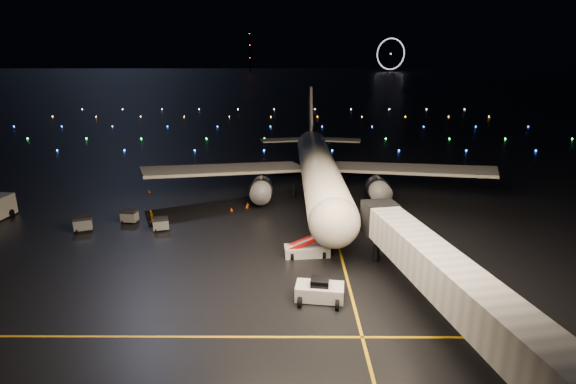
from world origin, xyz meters
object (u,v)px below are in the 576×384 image
airliner (318,147)px  baggage_cart_0 (161,224)px  pushback_tug (320,289)px  crew_c (151,216)px  belt_loader (307,241)px  baggage_cart_2 (130,216)px  baggage_cart_1 (83,224)px

airliner → baggage_cart_0: size_ratio=28.44×
pushback_tug → crew_c: bearing=144.2°
pushback_tug → belt_loader: belt_loader is taller
crew_c → baggage_cart_2: bearing=-119.8°
baggage_cart_0 → baggage_cart_2: size_ratio=0.97×
airliner → crew_c: (-22.32, -12.59, -6.73)m
pushback_tug → baggage_cart_2: size_ratio=2.17×
airliner → pushback_tug: (-1.65, -32.28, -6.52)m
baggage_cart_1 → baggage_cart_2: 5.56m
airliner → baggage_cart_1: bearing=-152.4°
belt_loader → baggage_cart_0: bearing=151.8°
baggage_cart_1 → baggage_cart_2: bearing=9.8°
pushback_tug → belt_loader: (-0.77, 9.18, 0.71)m
crew_c → baggage_cart_2: baggage_cart_2 is taller
crew_c → baggage_cart_0: size_ratio=0.85×
belt_loader → baggage_cart_0: (-17.78, 7.44, -0.91)m
belt_loader → baggage_cart_2: size_ratio=3.65×
baggage_cart_0 → baggage_cart_2: bearing=133.0°
pushback_tug → crew_c: size_ratio=2.65×
airliner → baggage_cart_2: size_ratio=27.55×
pushback_tug → baggage_cart_0: 24.91m
pushback_tug → crew_c: pushback_tug is taller
crew_c → baggage_cart_0: baggage_cart_0 is taller
crew_c → baggage_cart_0: bearing=-2.2°
crew_c → airliner: bearing=82.6°
baggage_cart_0 → baggage_cart_2: baggage_cart_2 is taller
airliner → pushback_tug: size_ratio=12.68×
baggage_cart_0 → baggage_cart_1: bearing=163.8°
crew_c → baggage_cart_1: 8.09m
belt_loader → pushback_tug: bearing=-90.6°
belt_loader → crew_c: size_ratio=4.45×
pushback_tug → crew_c: (-20.67, 19.69, -0.21)m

